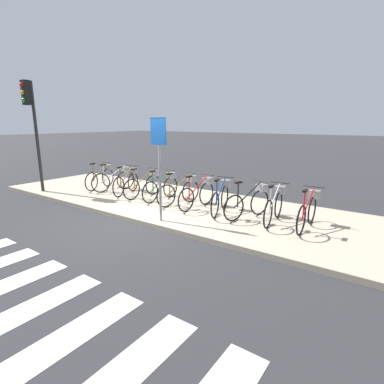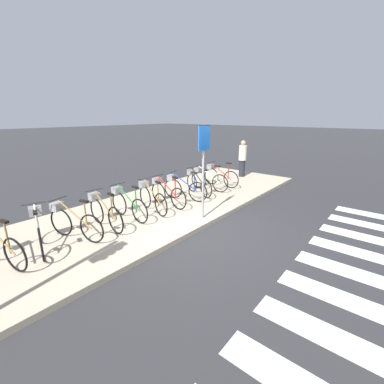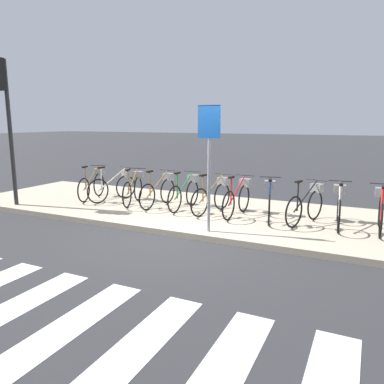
{
  "view_description": "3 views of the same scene",
  "coord_description": "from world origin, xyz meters",
  "px_view_note": "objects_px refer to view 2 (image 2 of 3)",
  "views": [
    {
      "loc": [
        5.13,
        -4.84,
        2.41
      ],
      "look_at": [
        1.19,
        0.71,
        0.83
      ],
      "focal_mm": 28.0,
      "sensor_mm": 36.0,
      "label": 1
    },
    {
      "loc": [
        -4.52,
        -3.52,
        2.75
      ],
      "look_at": [
        0.8,
        0.86,
        0.68
      ],
      "focal_mm": 24.0,
      "sensor_mm": 36.0,
      "label": 2
    },
    {
      "loc": [
        3.31,
        -6.17,
        2.22
      ],
      "look_at": [
        -0.38,
        1.53,
        0.61
      ],
      "focal_mm": 35.0,
      "sensor_mm": 36.0,
      "label": 3
    }
  ],
  "objects_px": {
    "parked_bicycle_4": "(127,203)",
    "parked_bicycle_1": "(39,229)",
    "parked_bicycle_5": "(151,196)",
    "parked_bicycle_7": "(182,187)",
    "parked_bicycle_2": "(72,220)",
    "sign_post": "(204,157)",
    "parked_bicycle_8": "(197,182)",
    "pedestrian": "(243,158)",
    "parked_bicycle_9": "(207,179)",
    "parked_bicycle_10": "(219,175)",
    "parked_bicycle_6": "(166,192)",
    "parked_bicycle_3": "(103,210)"
  },
  "relations": [
    {
      "from": "parked_bicycle_6",
      "to": "parked_bicycle_10",
      "type": "xyz_separation_m",
      "value": [
        2.89,
        0.02,
        0.0
      ]
    },
    {
      "from": "parked_bicycle_2",
      "to": "parked_bicycle_4",
      "type": "height_order",
      "value": "same"
    },
    {
      "from": "parked_bicycle_6",
      "to": "sign_post",
      "type": "height_order",
      "value": "sign_post"
    },
    {
      "from": "parked_bicycle_10",
      "to": "sign_post",
      "type": "relative_size",
      "value": 0.64
    },
    {
      "from": "parked_bicycle_8",
      "to": "parked_bicycle_10",
      "type": "xyz_separation_m",
      "value": [
        1.38,
        0.03,
        0.0
      ]
    },
    {
      "from": "parked_bicycle_5",
      "to": "parked_bicycle_1",
      "type": "bearing_deg",
      "value": 177.85
    },
    {
      "from": "parked_bicycle_4",
      "to": "parked_bicycle_1",
      "type": "bearing_deg",
      "value": 179.33
    },
    {
      "from": "parked_bicycle_8",
      "to": "parked_bicycle_6",
      "type": "bearing_deg",
      "value": 179.92
    },
    {
      "from": "parked_bicycle_1",
      "to": "sign_post",
      "type": "bearing_deg",
      "value": -24.93
    },
    {
      "from": "parked_bicycle_4",
      "to": "parked_bicycle_8",
      "type": "relative_size",
      "value": 1.05
    },
    {
      "from": "parked_bicycle_4",
      "to": "parked_bicycle_10",
      "type": "bearing_deg",
      "value": -0.76
    },
    {
      "from": "parked_bicycle_2",
      "to": "sign_post",
      "type": "relative_size",
      "value": 0.62
    },
    {
      "from": "parked_bicycle_7",
      "to": "parked_bicycle_10",
      "type": "height_order",
      "value": "same"
    },
    {
      "from": "parked_bicycle_8",
      "to": "sign_post",
      "type": "distance_m",
      "value": 2.5
    },
    {
      "from": "parked_bicycle_8",
      "to": "sign_post",
      "type": "bearing_deg",
      "value": -137.72
    },
    {
      "from": "parked_bicycle_3",
      "to": "sign_post",
      "type": "bearing_deg",
      "value": -37.59
    },
    {
      "from": "parked_bicycle_1",
      "to": "pedestrian",
      "type": "height_order",
      "value": "pedestrian"
    },
    {
      "from": "parked_bicycle_1",
      "to": "parked_bicycle_3",
      "type": "xyz_separation_m",
      "value": [
        1.43,
        -0.06,
        0.0
      ]
    },
    {
      "from": "parked_bicycle_9",
      "to": "sign_post",
      "type": "bearing_deg",
      "value": -145.97
    },
    {
      "from": "parked_bicycle_1",
      "to": "parked_bicycle_8",
      "type": "xyz_separation_m",
      "value": [
        5.02,
        -0.11,
        0.0
      ]
    },
    {
      "from": "parked_bicycle_2",
      "to": "parked_bicycle_4",
      "type": "bearing_deg",
      "value": 1.94
    },
    {
      "from": "parked_bicycle_6",
      "to": "parked_bicycle_3",
      "type": "bearing_deg",
      "value": 178.79
    },
    {
      "from": "parked_bicycle_2",
      "to": "pedestrian",
      "type": "distance_m",
      "value": 7.72
    },
    {
      "from": "parked_bicycle_6",
      "to": "parked_bicycle_9",
      "type": "relative_size",
      "value": 1.0
    },
    {
      "from": "parked_bicycle_9",
      "to": "pedestrian",
      "type": "distance_m",
      "value": 2.76
    },
    {
      "from": "parked_bicycle_2",
      "to": "parked_bicycle_9",
      "type": "xyz_separation_m",
      "value": [
        4.98,
        0.0,
        0.0
      ]
    },
    {
      "from": "parked_bicycle_7",
      "to": "pedestrian",
      "type": "bearing_deg",
      "value": 1.91
    },
    {
      "from": "sign_post",
      "to": "parked_bicycle_3",
      "type": "bearing_deg",
      "value": 142.41
    },
    {
      "from": "parked_bicycle_1",
      "to": "parked_bicycle_10",
      "type": "bearing_deg",
      "value": -0.73
    },
    {
      "from": "parked_bicycle_4",
      "to": "sign_post",
      "type": "xyz_separation_m",
      "value": [
        1.27,
        -1.56,
        1.2
      ]
    },
    {
      "from": "parked_bicycle_8",
      "to": "parked_bicycle_5",
      "type": "bearing_deg",
      "value": -179.96
    },
    {
      "from": "parked_bicycle_2",
      "to": "parked_bicycle_4",
      "type": "xyz_separation_m",
      "value": [
        1.48,
        0.05,
        0.0
      ]
    },
    {
      "from": "parked_bicycle_6",
      "to": "parked_bicycle_7",
      "type": "bearing_deg",
      "value": -2.26
    },
    {
      "from": "parked_bicycle_1",
      "to": "parked_bicycle_7",
      "type": "distance_m",
      "value": 4.23
    },
    {
      "from": "parked_bicycle_2",
      "to": "parked_bicycle_7",
      "type": "distance_m",
      "value": 3.57
    },
    {
      "from": "parked_bicycle_3",
      "to": "parked_bicycle_4",
      "type": "height_order",
      "value": "same"
    },
    {
      "from": "parked_bicycle_10",
      "to": "pedestrian",
      "type": "bearing_deg",
      "value": 2.49
    },
    {
      "from": "parked_bicycle_8",
      "to": "sign_post",
      "type": "height_order",
      "value": "sign_post"
    },
    {
      "from": "parked_bicycle_5",
      "to": "parked_bicycle_7",
      "type": "height_order",
      "value": "same"
    },
    {
      "from": "parked_bicycle_5",
      "to": "parked_bicycle_9",
      "type": "xyz_separation_m",
      "value": [
        2.73,
        0.04,
        0.0
      ]
    },
    {
      "from": "parked_bicycle_9",
      "to": "parked_bicycle_10",
      "type": "distance_m",
      "value": 0.76
    },
    {
      "from": "parked_bicycle_5",
      "to": "pedestrian",
      "type": "distance_m",
      "value": 5.48
    },
    {
      "from": "parked_bicycle_10",
      "to": "parked_bicycle_7",
      "type": "bearing_deg",
      "value": -178.62
    },
    {
      "from": "parked_bicycle_4",
      "to": "parked_bicycle_5",
      "type": "distance_m",
      "value": 0.77
    },
    {
      "from": "pedestrian",
      "to": "parked_bicycle_10",
      "type": "bearing_deg",
      "value": -177.51
    },
    {
      "from": "parked_bicycle_6",
      "to": "parked_bicycle_8",
      "type": "xyz_separation_m",
      "value": [
        1.51,
        -0.0,
        0.0
      ]
    },
    {
      "from": "pedestrian",
      "to": "parked_bicycle_1",
      "type": "bearing_deg",
      "value": -179.97
    },
    {
      "from": "parked_bicycle_4",
      "to": "sign_post",
      "type": "relative_size",
      "value": 0.64
    },
    {
      "from": "pedestrian",
      "to": "parked_bicycle_5",
      "type": "bearing_deg",
      "value": -178.81
    },
    {
      "from": "parked_bicycle_1",
      "to": "parked_bicycle_10",
      "type": "relative_size",
      "value": 0.96
    }
  ]
}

